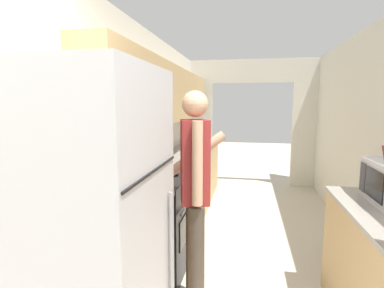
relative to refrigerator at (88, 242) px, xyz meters
name	(u,v)px	position (x,y,z in m)	size (l,w,h in m)	color
wall_left	(147,118)	(-0.32, 1.88, 0.56)	(0.38, 7.79, 2.50)	silver
wall_far_with_doorway	(251,114)	(0.87, 4.74, 0.52)	(2.88, 0.06, 2.50)	silver
counter_left	(184,186)	(-0.07, 2.72, -0.45)	(0.62, 4.14, 0.93)	tan
refrigerator	(88,242)	(0.00, 0.00, 0.00)	(0.77, 0.79, 1.83)	#B7B7BC
range_oven	(154,224)	(-0.06, 1.30, -0.44)	(0.66, 0.72, 1.07)	black
person	(195,194)	(0.42, 0.86, 0.03)	(0.55, 0.45, 1.74)	#4C4238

